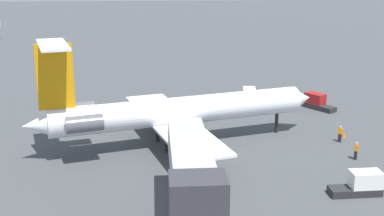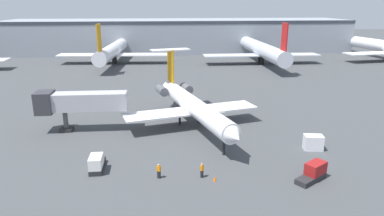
{
  "view_description": "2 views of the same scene",
  "coord_description": "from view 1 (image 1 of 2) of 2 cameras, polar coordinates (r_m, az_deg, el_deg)",
  "views": [
    {
      "loc": [
        -50.43,
        2.94,
        17.26
      ],
      "look_at": [
        -1.49,
        -1.45,
        3.13
      ],
      "focal_mm": 46.9,
      "sensor_mm": 36.0,
      "label": 1
    },
    {
      "loc": [
        -8.79,
        -50.34,
        18.38
      ],
      "look_at": [
        -3.88,
        -0.81,
        3.37
      ],
      "focal_mm": 32.51,
      "sensor_mm": 36.0,
      "label": 2
    }
  ],
  "objects": [
    {
      "name": "ground_crew_marshaller",
      "position": [
        52.54,
        16.48,
        -2.83
      ],
      "size": [
        0.43,
        0.48,
        1.69
      ],
      "color": "black",
      "rests_on": "ground_plane"
    },
    {
      "name": "baggage_tug_trailing",
      "position": [
        41.4,
        18.65,
        -8.23
      ],
      "size": [
        1.44,
        4.01,
        1.9
      ],
      "color": "#262628",
      "rests_on": "ground_plane"
    },
    {
      "name": "ground_crew_loader",
      "position": [
        48.35,
        18.15,
        -4.62
      ],
      "size": [
        0.48,
        0.44,
        1.69
      ],
      "color": "black",
      "rests_on": "ground_plane"
    },
    {
      "name": "traffic_cone_near",
      "position": [
        54.19,
        16.87,
        -2.94
      ],
      "size": [
        0.36,
        0.36,
        0.55
      ],
      "color": "orange",
      "rests_on": "ground_plane"
    },
    {
      "name": "cargo_container_uld",
      "position": [
        64.99,
        6.52,
        1.43
      ],
      "size": [
        2.63,
        1.95,
        1.94
      ],
      "color": "silver",
      "rests_on": "ground_plane"
    },
    {
      "name": "regional_jet",
      "position": [
        48.66,
        -2.29,
        -0.29
      ],
      "size": [
        21.37,
        29.08,
        10.67
      ],
      "color": "white",
      "rests_on": "ground_plane"
    },
    {
      "name": "ground_plane",
      "position": [
        53.4,
        -1.69,
        -2.88
      ],
      "size": [
        400.0,
        400.0,
        0.1
      ],
      "primitive_type": "cube",
      "color": "#424447"
    },
    {
      "name": "jet_bridge",
      "position": [
        32.2,
        -0.01,
        -7.46
      ],
      "size": [
        13.09,
        3.23,
        6.12
      ],
      "color": "#ADADB2",
      "rests_on": "ground_plane"
    },
    {
      "name": "baggage_tug_lead",
      "position": [
        63.85,
        14.05,
        0.65
      ],
      "size": [
        4.1,
        3.39,
        1.9
      ],
      "color": "#262628",
      "rests_on": "ground_plane"
    }
  ]
}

